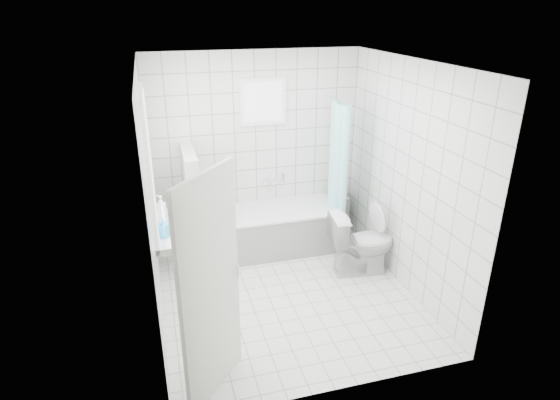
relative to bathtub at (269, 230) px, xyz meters
name	(u,v)px	position (x,y,z in m)	size (l,w,h in m)	color
ground	(287,295)	(-0.08, -1.12, -0.29)	(3.00, 3.00, 0.00)	white
ceiling	(289,63)	(-0.08, -1.12, 2.31)	(3.00, 3.00, 0.00)	white
wall_back	(256,151)	(-0.08, 0.38, 1.01)	(2.80, 0.02, 2.60)	white
wall_front	(343,260)	(-0.08, -2.62, 1.01)	(2.80, 0.02, 2.60)	white
wall_left	(150,205)	(-1.48, -1.12, 1.01)	(0.02, 3.00, 2.60)	white
wall_right	(407,178)	(1.32, -1.12, 1.01)	(0.02, 3.00, 2.60)	white
window_left	(151,166)	(-1.43, -0.82, 1.31)	(0.01, 0.90, 1.40)	white
window_back	(263,102)	(0.02, 0.33, 1.66)	(0.50, 0.01, 0.50)	white
window_sill	(163,231)	(-1.39, -0.82, 0.57)	(0.18, 1.02, 0.08)	white
door	(211,290)	(-1.07, -2.30, 0.71)	(0.04, 0.80, 2.00)	silver
bathtub	(269,230)	(0.00, 0.00, 0.00)	(1.87, 0.77, 0.58)	white
partition_wall	(193,208)	(-1.00, -0.05, 0.46)	(0.15, 0.85, 1.50)	white
tiled_ledge	(333,215)	(1.03, 0.25, -0.02)	(0.40, 0.24, 0.55)	white
toilet	(362,243)	(0.95, -0.87, 0.11)	(0.45, 0.79, 0.80)	white
curtain_rod	(336,100)	(0.87, -0.02, 1.71)	(0.02, 0.02, 0.80)	silver
shower_curtain	(336,171)	(0.87, -0.16, 0.81)	(0.14, 0.48, 1.78)	#56FFF9
tub_faucet	(270,182)	(0.10, 0.33, 0.56)	(0.18, 0.06, 0.06)	silver
sill_bottles	(162,214)	(-1.38, -0.77, 0.74)	(0.17, 0.60, 0.32)	#BA5D9A
ledge_bottles	(337,190)	(1.05, 0.20, 0.38)	(0.18, 0.15, 0.27)	gold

